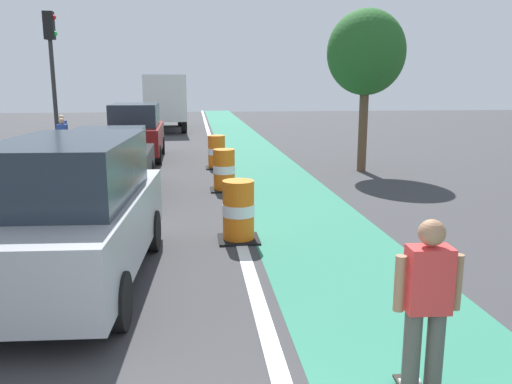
% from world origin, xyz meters
% --- Properties ---
extents(bike_lane_strip, '(2.50, 80.00, 0.01)m').
position_xyz_m(bike_lane_strip, '(2.40, 12.00, 0.00)').
color(bike_lane_strip, '#2D755B').
rests_on(bike_lane_strip, ground).
extents(lane_divider_stripe, '(0.20, 80.00, 0.01)m').
position_xyz_m(lane_divider_stripe, '(0.90, 12.00, 0.01)').
color(lane_divider_stripe, silver).
rests_on(lane_divider_stripe, ground).
extents(skateboarder_on_lane, '(0.57, 0.81, 1.69)m').
position_xyz_m(skateboarder_on_lane, '(2.02, 1.64, 0.91)').
color(skateboarder_on_lane, black).
rests_on(skateboarder_on_lane, ground).
extents(parked_suv_nearest, '(2.11, 4.69, 2.04)m').
position_xyz_m(parked_suv_nearest, '(-1.54, 4.90, 1.04)').
color(parked_suv_nearest, '#9EA0A5').
rests_on(parked_suv_nearest, ground).
extents(parked_sedan_second, '(1.97, 4.13, 1.70)m').
position_xyz_m(parked_sedan_second, '(-1.94, 10.87, 0.83)').
color(parked_sedan_second, black).
rests_on(parked_sedan_second, ground).
extents(parked_suv_third, '(1.99, 4.63, 2.04)m').
position_xyz_m(parked_suv_third, '(-2.03, 17.27, 1.04)').
color(parked_suv_third, maroon).
rests_on(parked_suv_third, ground).
extents(traffic_barrel_front, '(0.73, 0.73, 1.09)m').
position_xyz_m(traffic_barrel_front, '(0.88, 6.67, 0.53)').
color(traffic_barrel_front, orange).
rests_on(traffic_barrel_front, ground).
extents(traffic_barrel_mid, '(0.73, 0.73, 1.09)m').
position_xyz_m(traffic_barrel_mid, '(0.87, 11.11, 0.53)').
color(traffic_barrel_mid, orange).
rests_on(traffic_barrel_mid, ground).
extents(traffic_barrel_back, '(0.73, 0.73, 1.09)m').
position_xyz_m(traffic_barrel_back, '(0.83, 14.78, 0.53)').
color(traffic_barrel_back, orange).
rests_on(traffic_barrel_back, ground).
extents(delivery_truck_down_block, '(2.80, 7.74, 3.23)m').
position_xyz_m(delivery_truck_down_block, '(-1.67, 29.58, 1.85)').
color(delivery_truck_down_block, silver).
rests_on(delivery_truck_down_block, ground).
extents(traffic_light_corner, '(0.41, 0.32, 5.10)m').
position_xyz_m(traffic_light_corner, '(-4.59, 16.36, 3.50)').
color(traffic_light_corner, '#2D2D2D').
rests_on(traffic_light_corner, ground).
extents(pedestrian_crossing, '(0.34, 0.20, 1.61)m').
position_xyz_m(pedestrian_crossing, '(-4.84, 18.02, 0.86)').
color(pedestrian_crossing, '#33333D').
rests_on(pedestrian_crossing, ground).
extents(pedestrian_waiting, '(0.34, 0.20, 1.61)m').
position_xyz_m(pedestrian_waiting, '(-4.37, 16.09, 0.86)').
color(pedestrian_waiting, '#33333D').
rests_on(pedestrian_waiting, ground).
extents(street_tree_sidewalk, '(2.40, 2.40, 5.00)m').
position_xyz_m(street_tree_sidewalk, '(5.42, 13.66, 3.67)').
color(street_tree_sidewalk, brown).
rests_on(street_tree_sidewalk, ground).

